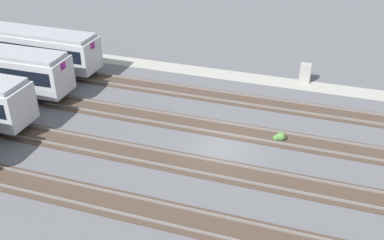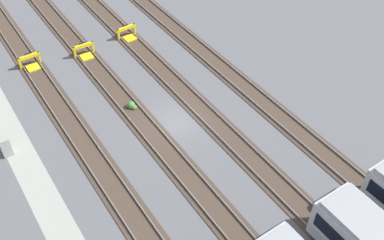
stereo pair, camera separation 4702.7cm
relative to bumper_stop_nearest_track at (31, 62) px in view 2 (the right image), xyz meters
name	(u,v)px [view 2 (the right image)]	position (x,y,z in m)	size (l,w,h in m)	color
ground_plane	(177,121)	(13.32, 7.11, -0.51)	(400.00, 400.00, 0.00)	#5B5B60
service_walkway	(37,184)	(13.32, -4.27, -0.51)	(54.00, 2.00, 0.01)	#9E9E93
rail_track_nearest	(94,158)	(13.32, 0.00, -0.47)	(90.00, 2.23, 0.21)	#47382D
rail_track_near_inner	(151,132)	(13.32, 4.74, -0.47)	(90.00, 2.24, 0.21)	#47382D
rail_track_middle	(202,110)	(13.32, 9.48, -0.47)	(90.00, 2.24, 0.21)	#47382D
rail_track_far_inner	(248,89)	(13.32, 14.22, -0.47)	(90.00, 2.23, 0.21)	#47382D
bumper_stop_nearest_track	(31,62)	(0.00, 0.00, 0.00)	(1.35, 2.00, 1.22)	yellow
bumper_stop_near_inner_track	(85,52)	(1.11, 4.73, 0.00)	(1.37, 2.01, 1.22)	yellow
bumper_stop_middle_track	(128,33)	(0.54, 9.49, 0.00)	(1.37, 2.01, 1.22)	yellow
electrical_cabinet	(5,146)	(9.38, -5.04, 0.29)	(0.90, 0.73, 1.60)	#9E9E99
weed_clump	(131,106)	(9.95, 4.87, -0.27)	(0.92, 0.70, 0.64)	#4C7F3D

